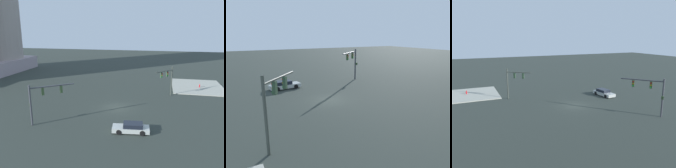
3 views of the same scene
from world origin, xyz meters
The scene contains 4 objects.
ground_plane centered at (0.00, 0.00, 0.00)m, with size 181.06×181.06×0.00m, color #2C342F.
traffic_signal_near_corner centered at (-7.93, 8.40, 3.75)m, with size 3.86×4.99×5.45m.
traffic_signal_opposite_side centered at (7.94, -7.97, 3.72)m, with size 3.70×3.02×5.51m.
sedan_car_approaching centered at (-8.07, -3.49, 0.57)m, with size 2.23×4.70×1.21m.
Camera 2 is at (22.07, -10.42, 7.97)m, focal length 32.96 mm.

